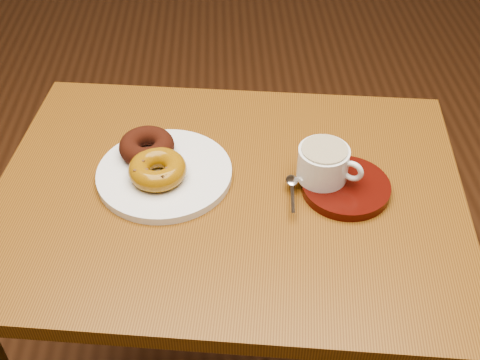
{
  "coord_description": "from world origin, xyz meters",
  "views": [
    {
      "loc": [
        -0.13,
        -0.54,
        1.5
      ],
      "look_at": [
        -0.1,
        0.24,
        0.8
      ],
      "focal_mm": 45.0,
      "sensor_mm": 36.0,
      "label": 1
    }
  ],
  "objects_px": {
    "saucer": "(346,187)",
    "cafe_table": "(230,236)",
    "coffee_cup": "(324,163)",
    "donut_plate": "(165,174)"
  },
  "relations": [
    {
      "from": "cafe_table",
      "to": "coffee_cup",
      "type": "bearing_deg",
      "value": 9.56
    },
    {
      "from": "cafe_table",
      "to": "coffee_cup",
      "type": "height_order",
      "value": "coffee_cup"
    },
    {
      "from": "cafe_table",
      "to": "saucer",
      "type": "height_order",
      "value": "saucer"
    },
    {
      "from": "cafe_table",
      "to": "saucer",
      "type": "relative_size",
      "value": 5.78
    },
    {
      "from": "saucer",
      "to": "donut_plate",
      "type": "bearing_deg",
      "value": 171.42
    },
    {
      "from": "cafe_table",
      "to": "donut_plate",
      "type": "distance_m",
      "value": 0.18
    },
    {
      "from": "saucer",
      "to": "cafe_table",
      "type": "bearing_deg",
      "value": 176.53
    },
    {
      "from": "cafe_table",
      "to": "coffee_cup",
      "type": "relative_size",
      "value": 8.06
    },
    {
      "from": "saucer",
      "to": "coffee_cup",
      "type": "xyz_separation_m",
      "value": [
        -0.04,
        0.02,
        0.04
      ]
    },
    {
      "from": "saucer",
      "to": "coffee_cup",
      "type": "height_order",
      "value": "coffee_cup"
    }
  ]
}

